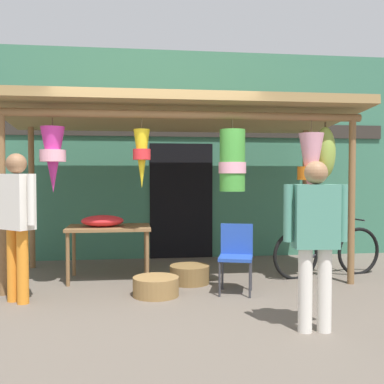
% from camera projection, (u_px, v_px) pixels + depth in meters
% --- Properties ---
extents(ground_plane, '(30.00, 30.00, 0.00)m').
position_uv_depth(ground_plane, '(158.00, 296.00, 5.53)').
color(ground_plane, '#60564C').
extents(shop_facade, '(9.42, 0.29, 3.61)m').
position_uv_depth(shop_facade, '(149.00, 155.00, 8.07)').
color(shop_facade, '#387056').
rests_on(shop_facade, ground_plane).
extents(market_stall_canopy, '(4.94, 2.16, 2.48)m').
position_uv_depth(market_stall_canopy, '(187.00, 127.00, 6.44)').
color(market_stall_canopy, brown).
rests_on(market_stall_canopy, ground_plane).
extents(display_table, '(1.13, 0.74, 0.74)m').
position_uv_depth(display_table, '(109.00, 232.00, 6.37)').
color(display_table, brown).
rests_on(display_table, ground_plane).
extents(flower_heap_on_table, '(0.58, 0.41, 0.16)m').
position_uv_depth(flower_heap_on_table, '(103.00, 221.00, 6.32)').
color(flower_heap_on_table, red).
rests_on(flower_heap_on_table, display_table).
extents(folding_chair, '(0.50, 0.50, 0.84)m').
position_uv_depth(folding_chair, '(236.00, 252.00, 5.69)').
color(folding_chair, '#2347A8').
rests_on(folding_chair, ground_plane).
extents(wicker_basket_by_table, '(0.55, 0.55, 0.23)m').
position_uv_depth(wicker_basket_by_table, '(156.00, 286.00, 5.53)').
color(wicker_basket_by_table, olive).
rests_on(wicker_basket_by_table, ground_plane).
extents(wicker_basket_spare, '(0.53, 0.53, 0.24)m').
position_uv_depth(wicker_basket_spare, '(190.00, 274.00, 6.17)').
color(wicker_basket_spare, brown).
rests_on(wicker_basket_spare, ground_plane).
extents(parked_bicycle, '(1.73, 0.48, 0.92)m').
position_uv_depth(parked_bicycle, '(328.00, 252.00, 6.59)').
color(parked_bicycle, black).
rests_on(parked_bicycle, ground_plane).
extents(vendor_in_orange, '(0.59, 0.26, 1.58)m').
position_uv_depth(vendor_in_orange, '(315.00, 232.00, 4.23)').
color(vendor_in_orange, silver).
rests_on(vendor_in_orange, ground_plane).
extents(customer_foreground, '(0.47, 0.43, 1.70)m').
position_uv_depth(customer_foreground, '(17.00, 215.00, 5.21)').
color(customer_foreground, orange).
rests_on(customer_foreground, ground_plane).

